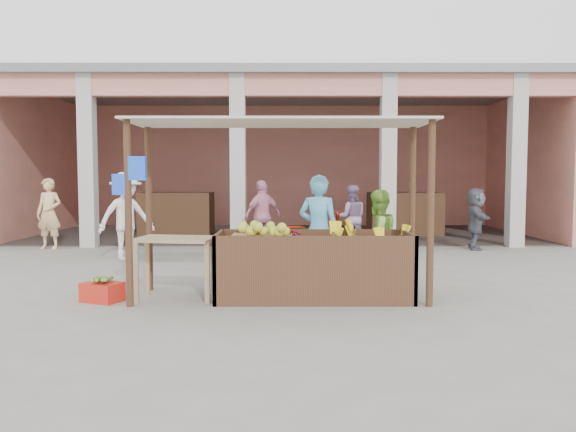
{
  "coord_description": "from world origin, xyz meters",
  "views": [
    {
      "loc": [
        0.14,
        -7.47,
        1.64
      ],
      "look_at": [
        0.16,
        1.2,
        1.04
      ],
      "focal_mm": 35.0,
      "sensor_mm": 36.0,
      "label": 1
    }
  ],
  "objects_px": {
    "fruit_stall": "(314,269)",
    "vendor_blue": "(319,227)",
    "vendor_green": "(378,236)",
    "motorcycle": "(308,238)",
    "red_crate": "(102,292)",
    "side_table": "(176,248)"
  },
  "relations": [
    {
      "from": "side_table",
      "to": "red_crate",
      "type": "relative_size",
      "value": 2.29
    },
    {
      "from": "side_table",
      "to": "vendor_green",
      "type": "height_order",
      "value": "vendor_green"
    },
    {
      "from": "vendor_blue",
      "to": "red_crate",
      "type": "bearing_deg",
      "value": 39.3
    },
    {
      "from": "motorcycle",
      "to": "fruit_stall",
      "type": "bearing_deg",
      "value": -167.6
    },
    {
      "from": "side_table",
      "to": "vendor_blue",
      "type": "distance_m",
      "value": 2.16
    },
    {
      "from": "red_crate",
      "to": "vendor_green",
      "type": "relative_size",
      "value": 0.32
    },
    {
      "from": "vendor_green",
      "to": "motorcycle",
      "type": "height_order",
      "value": "vendor_green"
    },
    {
      "from": "side_table",
      "to": "motorcycle",
      "type": "relative_size",
      "value": 0.53
    },
    {
      "from": "fruit_stall",
      "to": "vendor_blue",
      "type": "xyz_separation_m",
      "value": [
        0.12,
        0.88,
        0.49
      ]
    },
    {
      "from": "red_crate",
      "to": "vendor_green",
      "type": "xyz_separation_m",
      "value": [
        3.79,
        0.99,
        0.64
      ]
    },
    {
      "from": "vendor_blue",
      "to": "fruit_stall",
      "type": "bearing_deg",
      "value": 102.1
    },
    {
      "from": "fruit_stall",
      "to": "red_crate",
      "type": "bearing_deg",
      "value": -176.81
    },
    {
      "from": "fruit_stall",
      "to": "motorcycle",
      "type": "relative_size",
      "value": 1.25
    },
    {
      "from": "red_crate",
      "to": "motorcycle",
      "type": "relative_size",
      "value": 0.23
    },
    {
      "from": "fruit_stall",
      "to": "motorcycle",
      "type": "height_order",
      "value": "motorcycle"
    },
    {
      "from": "fruit_stall",
      "to": "vendor_blue",
      "type": "bearing_deg",
      "value": 82.39
    },
    {
      "from": "vendor_blue",
      "to": "motorcycle",
      "type": "height_order",
      "value": "vendor_blue"
    },
    {
      "from": "side_table",
      "to": "red_crate",
      "type": "bearing_deg",
      "value": -160.19
    },
    {
      "from": "vendor_blue",
      "to": "motorcycle",
      "type": "bearing_deg",
      "value": -67.01
    },
    {
      "from": "side_table",
      "to": "vendor_blue",
      "type": "height_order",
      "value": "vendor_blue"
    },
    {
      "from": "fruit_stall",
      "to": "red_crate",
      "type": "relative_size",
      "value": 5.36
    },
    {
      "from": "fruit_stall",
      "to": "motorcycle",
      "type": "xyz_separation_m",
      "value": [
        0.03,
        2.5,
        0.14
      ]
    }
  ]
}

